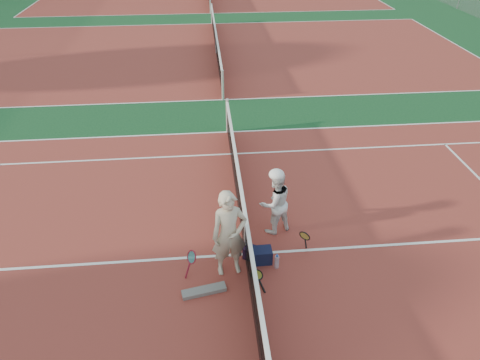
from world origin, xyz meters
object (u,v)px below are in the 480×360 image
player_a (229,234)px  sports_bag_purple (252,253)px  racket_red (192,263)px  racket_black_held (304,242)px  racket_spare (257,275)px  net_main (245,236)px  sports_bag_navy (261,256)px  water_bottle (277,262)px  player_b (275,202)px

player_a → sports_bag_purple: 0.97m
racket_red → racket_black_held: (2.28, 0.39, 0.01)m
player_a → racket_red: (-0.73, -0.03, -0.65)m
racket_spare → net_main: bearing=2.9°
sports_bag_navy → sports_bag_purple: 0.20m
racket_spare → water_bottle: water_bottle is taller
sports_bag_purple → racket_red: bearing=-165.6°
player_a → water_bottle: bearing=-10.0°
racket_spare → water_bottle: bearing=-79.2°
sports_bag_navy → racket_black_held: bearing=11.6°
racket_spare → sports_bag_navy: sports_bag_navy is taller
racket_red → water_bottle: racket_red is taller
racket_black_held → racket_spare: racket_black_held is taller
racket_black_held → sports_bag_navy: bearing=-40.0°
racket_red → water_bottle: bearing=-37.9°
net_main → sports_bag_purple: (0.13, -0.13, -0.37)m
player_a → sports_bag_navy: bearing=6.2°
racket_red → net_main: bearing=-16.1°
player_b → water_bottle: player_b is taller
player_a → racket_black_held: (1.55, 0.36, -0.64)m
player_b → sports_bag_purple: bearing=33.6°
net_main → player_b: player_b is taller
sports_bag_navy → player_b: bearing=67.3°
racket_red → water_bottle: size_ratio=1.88×
net_main → water_bottle: bearing=-36.3°
net_main → sports_bag_navy: 0.52m
net_main → sports_bag_navy: net_main is taller
racket_spare → water_bottle: (0.42, 0.18, 0.14)m
net_main → racket_black_held: size_ratio=19.09×
racket_red → sports_bag_purple: size_ratio=1.66×
net_main → sports_bag_purple: net_main is taller
sports_bag_purple → sports_bag_navy: bearing=-31.6°
racket_red → racket_spare: bearing=-45.9°
net_main → sports_bag_purple: bearing=-43.9°
racket_black_held → sports_bag_navy: racket_black_held is taller
net_main → sports_bag_purple: size_ratio=32.32×
sports_bag_purple → water_bottle: (0.45, -0.30, 0.01)m
racket_spare → water_bottle: size_ratio=2.00×
racket_red → racket_spare: 1.28m
racket_spare → water_bottle: 0.47m
sports_bag_navy → sports_bag_purple: size_ratio=1.20×
sports_bag_navy → sports_bag_purple: bearing=148.4°
racket_spare → player_a: bearing=57.2°
sports_bag_purple → water_bottle: 0.54m
player_a → racket_red: 0.97m
player_b → racket_spare: 1.61m
player_b → sports_bag_purple: size_ratio=4.43×
player_b → racket_spare: size_ratio=2.51×
player_b → sports_bag_navy: player_b is taller
sports_bag_purple → player_a: bearing=-149.5°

